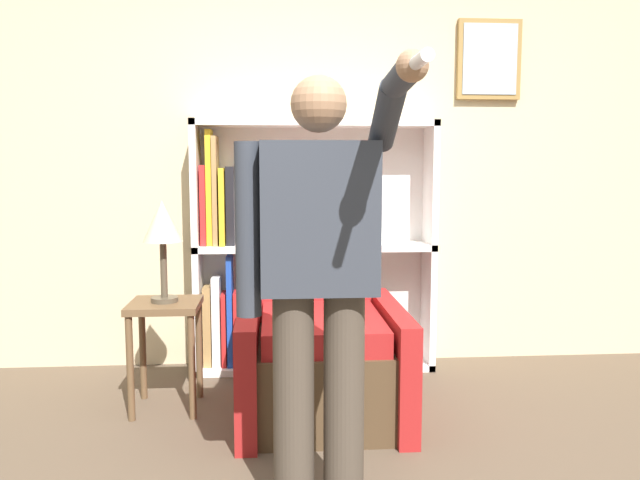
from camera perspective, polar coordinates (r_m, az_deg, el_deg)
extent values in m
cube|color=beige|center=(4.05, -0.14, 8.41)|extent=(8.00, 0.06, 2.80)
cube|color=olive|center=(4.27, 15.18, 15.63)|extent=(0.41, 0.04, 0.50)
cube|color=#9EB2C6|center=(4.25, 15.29, 15.67)|extent=(0.35, 0.01, 0.44)
cube|color=white|center=(3.91, -11.16, -0.72)|extent=(0.04, 0.28, 1.56)
cube|color=white|center=(4.01, 9.96, -0.53)|extent=(0.04, 0.28, 1.56)
cube|color=white|center=(4.03, -0.60, -0.40)|extent=(1.50, 0.01, 1.56)
cube|color=white|center=(4.06, -0.46, -11.35)|extent=(1.50, 0.28, 0.04)
cube|color=white|center=(3.90, -0.47, -0.63)|extent=(1.50, 0.28, 0.04)
cube|color=white|center=(3.87, -0.48, 10.61)|extent=(1.50, 0.28, 0.04)
cube|color=#9E7A47|center=(4.00, -10.22, -7.72)|extent=(0.05, 0.16, 0.50)
cube|color=white|center=(3.99, -9.41, -7.29)|extent=(0.05, 0.18, 0.56)
cube|color=red|center=(4.00, -8.73, -8.01)|extent=(0.03, 0.18, 0.46)
cube|color=#1E47B2|center=(3.97, -8.21, -6.36)|extent=(0.03, 0.19, 0.69)
cube|color=red|center=(3.99, -7.56, -7.98)|extent=(0.04, 0.17, 0.46)
cube|color=red|center=(3.89, -10.56, 3.14)|extent=(0.03, 0.19, 0.49)
cube|color=gold|center=(3.88, -10.04, 4.72)|extent=(0.03, 0.18, 0.70)
cube|color=#9E7A47|center=(3.87, -9.51, 4.44)|extent=(0.03, 0.22, 0.66)
cube|color=gold|center=(3.87, -8.87, 3.04)|extent=(0.03, 0.24, 0.47)
cube|color=black|center=(3.87, -8.17, 3.12)|extent=(0.05, 0.17, 0.48)
cube|color=#4C3823|center=(3.29, 0.08, -12.28)|extent=(0.63, 0.86, 0.41)
cube|color=#A31E1E|center=(3.18, 0.13, -7.97)|extent=(0.59, 0.74, 0.12)
cube|color=#A31E1E|center=(3.56, -0.40, -3.22)|extent=(0.63, 0.16, 0.92)
cube|color=#A31E1E|center=(3.26, -6.49, -11.07)|extent=(0.10, 0.94, 0.57)
cube|color=#A31E1E|center=(3.32, 6.54, -10.77)|extent=(0.10, 0.94, 0.57)
cylinder|color=#473D33|center=(2.35, -2.42, -14.74)|extent=(0.15, 0.15, 0.83)
cylinder|color=#473D33|center=(2.37, 2.19, -14.62)|extent=(0.15, 0.15, 0.83)
cube|color=#333842|center=(2.20, -0.11, 2.06)|extent=(0.41, 0.24, 0.53)
sphere|color=#997051|center=(2.21, -0.12, 12.32)|extent=(0.20, 0.20, 0.20)
cylinder|color=#333842|center=(2.20, -6.60, 0.93)|extent=(0.09, 0.09, 0.62)
cylinder|color=#333842|center=(2.12, 6.13, 11.22)|extent=(0.09, 0.28, 0.23)
cylinder|color=#333842|center=(1.89, 7.54, 14.56)|extent=(0.08, 0.27, 0.10)
sphere|color=#997051|center=(1.77, 8.44, 15.48)|extent=(0.09, 0.09, 0.09)
cylinder|color=white|center=(1.67, 9.18, 15.96)|extent=(0.04, 0.15, 0.04)
cube|color=brown|center=(3.37, -14.01, -5.80)|extent=(0.36, 0.36, 0.04)
cylinder|color=brown|center=(3.33, -16.97, -11.19)|extent=(0.04, 0.04, 0.54)
cylinder|color=brown|center=(3.28, -11.63, -11.32)|extent=(0.04, 0.04, 0.54)
cylinder|color=brown|center=(3.62, -15.89, -9.73)|extent=(0.04, 0.04, 0.54)
cylinder|color=brown|center=(3.57, -11.00, -9.82)|extent=(0.04, 0.04, 0.54)
cylinder|color=#4C4233|center=(3.37, -14.02, -5.30)|extent=(0.14, 0.14, 0.02)
cylinder|color=#4C4233|center=(3.34, -14.10, -2.63)|extent=(0.03, 0.03, 0.29)
cone|color=beige|center=(3.31, -14.22, 1.69)|extent=(0.20, 0.20, 0.21)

